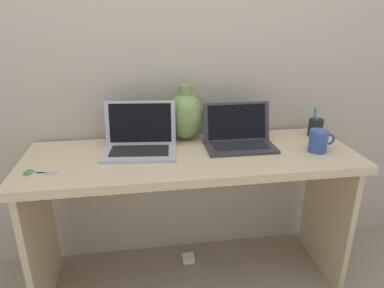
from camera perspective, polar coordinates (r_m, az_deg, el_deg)
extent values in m
plane|color=gray|center=(2.08, 0.00, -21.25)|extent=(6.00, 6.00, 0.00)
cube|color=#BCAD99|center=(1.86, -1.56, 14.92)|extent=(4.40, 0.04, 2.40)
cube|color=#D1B78C|center=(1.67, 0.00, -2.24)|extent=(1.60, 0.55, 0.04)
cube|color=#D1B78C|center=(1.91, -23.89, -13.94)|extent=(0.03, 0.47, 0.72)
cube|color=#D1B78C|center=(2.09, 21.43, -10.35)|extent=(0.03, 0.47, 0.72)
cube|color=#B2B2B7|center=(1.68, -8.68, -1.38)|extent=(0.37, 0.27, 0.01)
cube|color=black|center=(1.68, -8.70, -1.10)|extent=(0.29, 0.17, 0.00)
cube|color=#B2B2B7|center=(1.73, -8.57, 3.49)|extent=(0.35, 0.08, 0.22)
cube|color=black|center=(1.73, -8.57, 3.49)|extent=(0.31, 0.07, 0.19)
cube|color=#333338|center=(1.75, 7.96, -0.41)|extent=(0.35, 0.22, 0.01)
cube|color=black|center=(1.74, 7.97, -0.14)|extent=(0.28, 0.13, 0.00)
cube|color=#333338|center=(1.79, 7.43, 3.67)|extent=(0.35, 0.06, 0.20)
cube|color=black|center=(1.79, 7.43, 3.67)|extent=(0.30, 0.06, 0.17)
ellipsoid|color=#75934C|center=(1.82, -1.05, 4.65)|extent=(0.19, 0.19, 0.25)
cylinder|color=#75934C|center=(1.79, -1.08, 9.00)|extent=(0.07, 0.07, 0.05)
cylinder|color=#335199|center=(1.78, 20.22, 0.47)|extent=(0.09, 0.09, 0.11)
torus|color=#335199|center=(1.81, 21.81, 0.73)|extent=(0.06, 0.01, 0.06)
cylinder|color=black|center=(2.01, 19.81, 2.61)|extent=(0.08, 0.08, 0.09)
cylinder|color=#338CBF|center=(2.00, 19.53, 3.95)|extent=(0.01, 0.02, 0.13)
cylinder|color=#338CBF|center=(1.98, 19.90, 3.77)|extent=(0.02, 0.02, 0.13)
cylinder|color=#4CA566|center=(1.98, 20.02, 3.87)|extent=(0.03, 0.02, 0.14)
cube|color=#B7B7BC|center=(1.59, -22.99, -4.38)|extent=(0.10, 0.01, 0.00)
cube|color=#B7B7BC|center=(1.59, -23.12, -4.52)|extent=(0.10, 0.05, 0.00)
torus|color=#4CA566|center=(1.62, -25.73, -4.39)|extent=(0.03, 0.03, 0.01)
torus|color=#4CA566|center=(1.63, -25.42, -4.10)|extent=(0.03, 0.04, 0.01)
cube|color=white|center=(2.18, -0.49, -18.42)|extent=(0.07, 0.07, 0.03)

